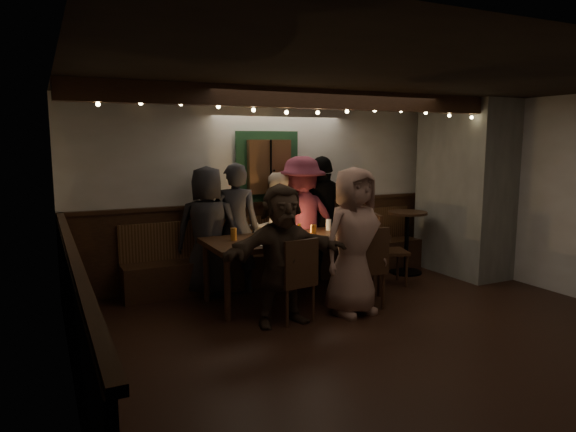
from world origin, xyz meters
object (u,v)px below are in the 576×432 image
high_top (407,234)px  person_g (354,241)px  person_d (302,221)px  person_e (323,218)px  chair_near_right (367,263)px  person_f (282,255)px  dining_table (295,242)px  person_b (236,228)px  person_c (276,229)px  chair_end (383,245)px  person_a (208,231)px  chair_near_left (296,275)px

high_top → person_g: size_ratio=0.55×
person_d → person_e: (0.41, 0.09, -0.00)m
chair_near_right → high_top: (1.52, 1.14, 0.04)m
chair_near_right → person_f: 1.15m
dining_table → person_e: bearing=41.1°
person_b → person_c: person_b is taller
chair_near_right → person_d: 1.41m
high_top → dining_table: bearing=-168.9°
person_b → person_d: person_d is taller
chair_end → person_a: person_a is taller
person_b → person_g: bearing=143.2°
dining_table → person_f: 0.91m
person_c → person_d: person_d is taller
chair_near_right → person_c: size_ratio=0.63×
chair_end → high_top: chair_end is taller
person_b → person_e: (1.38, 0.05, 0.03)m
dining_table → person_a: (-0.93, 0.68, 0.11)m
chair_near_left → person_g: bearing=-1.6°
dining_table → person_b: size_ratio=1.31×
person_e → person_f: 2.00m
person_b → person_a: bearing=20.7°
person_b → person_g: person_b is taller
chair_near_right → chair_end: size_ratio=1.00×
chair_near_left → high_top: 2.77m
high_top → person_g: 2.16m
person_c → high_top: bearing=173.6°
dining_table → chair_near_left: dining_table is taller
chair_near_left → person_g: 0.80m
chair_near_left → person_f: 0.29m
high_top → person_c: bearing=172.5°
chair_near_right → person_a: (-1.53, 1.41, 0.28)m
dining_table → person_e: person_e is taller
person_g → person_e: bearing=65.0°
chair_end → person_b: (-1.97, 0.61, 0.30)m
person_a → person_f: 1.48m
dining_table → person_a: bearing=143.7°
dining_table → person_g: person_g is taller
person_g → high_top: bearing=26.7°
high_top → person_a: bearing=175.1°
person_b → person_d: bearing=-161.1°
person_e → chair_end: bearing=117.3°
person_a → person_d: bearing=-158.7°
person_d → person_f: person_d is taller
high_top → person_d: (-1.70, 0.21, 0.30)m
dining_table → high_top: size_ratio=2.38×
person_a → person_c: 0.98m
chair_near_right → person_g: bearing=-163.3°
chair_near_left → person_g: size_ratio=0.56×
person_b → person_f: 1.42m
chair_end → person_c: person_c is taller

